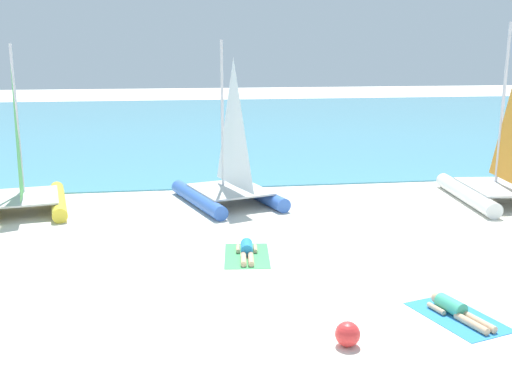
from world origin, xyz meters
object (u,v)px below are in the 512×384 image
Objects in this scene: towel_right at (458,317)px; beach_ball at (348,334)px; sunbather_left at (247,250)px; sunbather_right at (456,309)px; sailboat_yellow at (22,187)px; sailboat_white at (504,177)px; towel_left at (247,256)px; sailboat_blue at (229,180)px.

beach_ball is at bearing -162.06° from towel_right.
sunbather_left and sunbather_right have the same top height.
beach_ball is (7.48, -10.21, -0.55)m from sailboat_yellow.
sailboat_yellow is (-15.63, 1.21, -0.10)m from sailboat_white.
sailboat_white is 15.67m from sailboat_yellow.
towel_left and towel_right have the same top height.
sailboat_white is 10.13m from towel_left.
sailboat_white reaches higher than sailboat_blue.
sailboat_yellow is 13.70m from towel_right.
towel_right is at bearing -43.14° from sunbather_left.
towel_left is 5.35m from sunbather_right.
sailboat_yellow is at bearing 120.80° from sunbather_right.
sunbather_left is 0.83× the size of towel_right.
sunbather_right is at bearing -119.11° from sailboat_white.
beach_ball is at bearing -101.55° from sailboat_blue.
sunbather_right is 2.57m from beach_ball.
sailboat_white is 3.09× the size of towel_left.
towel_left is 0.14m from sunbather_left.
towel_left is at bearing -108.31° from sailboat_blue.
sailboat_white is 13.40× the size of beach_ball.
towel_left is 1.00× the size of towel_right.
sunbather_left is at bearing -108.24° from sailboat_blue.
sailboat_blue is 9.98m from sunbather_right.
towel_left is (-0.14, -5.32, -0.79)m from sailboat_blue.
sunbather_right is at bearing -49.18° from towel_left.
beach_ball reaches higher than sunbather_right.
towel_left is (6.40, -5.31, -0.77)m from sailboat_yellow.
sailboat_white is at bearing 30.50° from sunbather_left.
beach_ball is at bearing -77.58° from towel_left.
sailboat_blue is 2.80× the size of towel_right.
sailboat_white is 12.16m from beach_ball.
sunbather_left is at bearing 130.01° from towel_right.
sailboat_white is 1.13× the size of sailboat_yellow.
sailboat_blue is 12.12× the size of beach_ball.
sunbather_left reaches higher than towel_right.
towel_left is at bearing -90.00° from sunbather_left.
sunbather_left is 5.08m from beach_ball.
sailboat_yellow reaches higher than beach_ball.
sailboat_blue reaches higher than beach_ball.
towel_right is (3.51, -4.18, -0.13)m from sunbather_left.
sailboat_yellow reaches higher than towel_right.
sailboat_yellow is 3.35× the size of sunbather_right.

